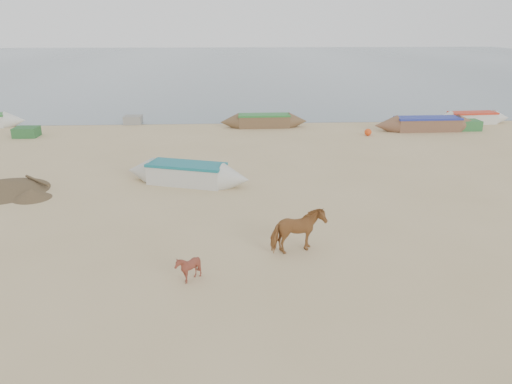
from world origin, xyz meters
TOP-DOWN VIEW (x-y plane):
  - ground at (0.00, 0.00)m, footprint 140.00×140.00m
  - sea at (0.00, 82.00)m, footprint 160.00×160.00m
  - cow_adult at (1.10, 1.15)m, footprint 1.80×1.24m
  - calf_front at (-2.08, -0.50)m, footprint 0.79×0.72m
  - near_canoe at (-2.78, 8.27)m, footprint 5.77×3.03m
  - debris_pile at (-10.42, 7.72)m, footprint 4.33×4.33m
  - waterline_canoes at (1.25, 20.22)m, footprint 57.69×4.53m
  - beach_clutter at (4.43, 19.75)m, footprint 45.86×5.52m

SIDE VIEW (x-z plane):
  - ground at x=0.00m, z-range 0.00..0.00m
  - sea at x=0.00m, z-range 0.01..0.01m
  - debris_pile at x=-10.42m, z-range 0.00..0.47m
  - beach_clutter at x=4.43m, z-range -0.02..0.62m
  - calf_front at x=-2.08m, z-range 0.00..0.80m
  - waterline_canoes at x=1.25m, z-range -0.02..0.88m
  - near_canoe at x=-2.78m, z-range 0.00..0.92m
  - cow_adult at x=1.10m, z-range 0.00..1.39m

